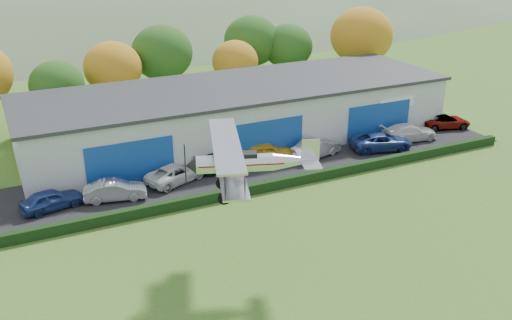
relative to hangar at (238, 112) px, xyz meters
name	(u,v)px	position (x,y,z in m)	size (l,w,h in m)	color
ground	(369,316)	(-5.00, -27.98, -2.66)	(300.00, 300.00, 0.00)	#446720
apron	(251,167)	(-2.00, -6.98, -2.63)	(48.00, 9.00, 0.05)	black
hedge	(277,184)	(-2.00, -11.78, -2.26)	(46.00, 0.60, 0.80)	black
hangar	(238,112)	(0.00, 0.00, 0.00)	(40.60, 12.60, 5.30)	#B2B7BC
tree_belt	(156,60)	(-4.15, 12.64, 2.95)	(75.70, 13.22, 10.12)	#3D2614
distant_hills	(32,58)	(-9.38, 112.02, -15.70)	(430.00, 196.00, 56.00)	#4C6642
car_0	(51,199)	(-18.38, -7.83, -1.85)	(1.79, 4.44, 1.51)	navy
car_1	(115,190)	(-13.86, -8.30, -1.85)	(1.61, 4.62, 1.52)	silver
car_2	(176,173)	(-8.70, -7.14, -1.89)	(2.38, 5.17, 1.44)	silver
car_3	(225,162)	(-4.28, -6.72, -1.86)	(2.10, 5.17, 1.50)	black
car_4	(267,152)	(-0.20, -6.40, -1.79)	(1.92, 4.77, 1.63)	gold
car_5	(316,148)	(4.21, -7.41, -1.81)	(1.69, 4.84, 1.59)	silver
car_6	(381,141)	(10.50, -8.51, -1.82)	(2.62, 5.68, 1.58)	navy
car_7	(409,132)	(14.43, -7.64, -1.80)	(2.26, 5.55, 1.61)	silver
car_8	(446,121)	(20.18, -6.40, -1.93)	(2.26, 4.90, 1.36)	gray
biplane	(246,161)	(-8.66, -20.54, 4.13)	(7.77, 8.76, 3.30)	silver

